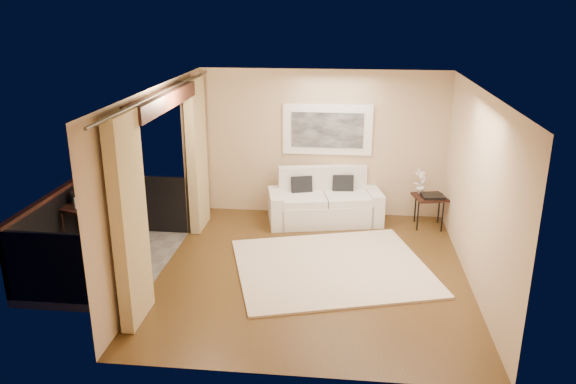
# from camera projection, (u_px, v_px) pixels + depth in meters

# --- Properties ---
(floor) EXTENTS (5.00, 5.00, 0.00)m
(floor) POSITION_uv_depth(u_px,v_px,m) (313.00, 271.00, 8.37)
(floor) COLOR #553A19
(floor) RESTS_ON ground
(room_shell) EXTENTS (5.00, 6.40, 5.00)m
(room_shell) POSITION_uv_depth(u_px,v_px,m) (162.00, 100.00, 7.78)
(room_shell) COLOR white
(room_shell) RESTS_ON ground
(balcony) EXTENTS (1.81, 2.60, 1.17)m
(balcony) POSITION_uv_depth(u_px,v_px,m) (99.00, 250.00, 8.65)
(balcony) COLOR #605B56
(balcony) RESTS_ON ground
(curtains) EXTENTS (0.16, 4.80, 2.64)m
(curtains) POSITION_uv_depth(u_px,v_px,m) (169.00, 181.00, 8.16)
(curtains) COLOR tan
(curtains) RESTS_ON ground
(artwork) EXTENTS (1.62, 0.07, 0.92)m
(artwork) POSITION_uv_depth(u_px,v_px,m) (327.00, 130.00, 10.17)
(artwork) COLOR white
(artwork) RESTS_ON room_shell
(rug) EXTENTS (3.38, 3.13, 0.04)m
(rug) POSITION_uv_depth(u_px,v_px,m) (332.00, 267.00, 8.47)
(rug) COLOR beige
(rug) RESTS_ON floor
(sofa) EXTENTS (2.14, 1.25, 0.96)m
(sofa) POSITION_uv_depth(u_px,v_px,m) (324.00, 203.00, 10.23)
(sofa) COLOR white
(sofa) RESTS_ON floor
(side_table) EXTENTS (0.63, 0.63, 0.57)m
(side_table) POSITION_uv_depth(u_px,v_px,m) (430.00, 199.00, 9.90)
(side_table) COLOR black
(side_table) RESTS_ON floor
(tray) EXTENTS (0.41, 0.33, 0.05)m
(tray) POSITION_uv_depth(u_px,v_px,m) (433.00, 196.00, 9.79)
(tray) COLOR black
(tray) RESTS_ON side_table
(orchid) EXTENTS (0.29, 0.28, 0.46)m
(orchid) POSITION_uv_depth(u_px,v_px,m) (421.00, 182.00, 9.92)
(orchid) COLOR white
(orchid) RESTS_ON side_table
(bistro_table) EXTENTS (0.82, 0.82, 0.75)m
(bistro_table) POSITION_uv_depth(u_px,v_px,m) (85.00, 210.00, 8.92)
(bistro_table) COLOR black
(bistro_table) RESTS_ON balcony
(balcony_chair_far) EXTENTS (0.53, 0.53, 0.96)m
(balcony_chair_far) POSITION_uv_depth(u_px,v_px,m) (107.00, 208.00, 9.33)
(balcony_chair_far) COLOR black
(balcony_chair_far) RESTS_ON balcony
(balcony_chair_near) EXTENTS (0.48, 0.49, 1.00)m
(balcony_chair_near) POSITION_uv_depth(u_px,v_px,m) (121.00, 239.00, 8.05)
(balcony_chair_near) COLOR black
(balcony_chair_near) RESTS_ON balcony
(ice_bucket) EXTENTS (0.18, 0.18, 0.20)m
(ice_bucket) POSITION_uv_depth(u_px,v_px,m) (77.00, 197.00, 8.96)
(ice_bucket) COLOR silver
(ice_bucket) RESTS_ON bistro_table
(candle) EXTENTS (0.06, 0.06, 0.07)m
(candle) POSITION_uv_depth(u_px,v_px,m) (92.00, 201.00, 8.97)
(candle) COLOR red
(candle) RESTS_ON bistro_table
(vase) EXTENTS (0.04, 0.04, 0.18)m
(vase) POSITION_uv_depth(u_px,v_px,m) (75.00, 203.00, 8.72)
(vase) COLOR white
(vase) RESTS_ON bistro_table
(glass_a) EXTENTS (0.06, 0.06, 0.12)m
(glass_a) POSITION_uv_depth(u_px,v_px,m) (88.00, 203.00, 8.80)
(glass_a) COLOR silver
(glass_a) RESTS_ON bistro_table
(glass_b) EXTENTS (0.06, 0.06, 0.12)m
(glass_b) POSITION_uv_depth(u_px,v_px,m) (96.00, 201.00, 8.91)
(glass_b) COLOR white
(glass_b) RESTS_ON bistro_table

